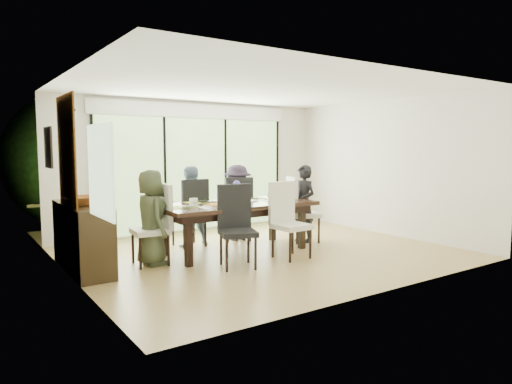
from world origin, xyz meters
TOP-DOWN VIEW (x-y plane):
  - floor at (0.00, 0.00)m, footprint 6.00×5.00m
  - ceiling at (0.00, 0.00)m, footprint 6.00×5.00m
  - wall_back at (0.00, 2.51)m, footprint 6.00×0.02m
  - wall_front at (0.00, -2.51)m, footprint 6.00×0.02m
  - wall_left at (-3.01, 0.00)m, footprint 0.02×5.00m
  - wall_right at (3.01, 0.00)m, footprint 0.02×5.00m
  - glass_doors at (0.00, 2.47)m, footprint 4.20×0.02m
  - blinds_header at (0.00, 2.46)m, footprint 4.40×0.06m
  - mullion_a at (-2.10, 2.46)m, footprint 0.05×0.04m
  - mullion_b at (-0.70, 2.46)m, footprint 0.05×0.04m
  - mullion_c at (0.70, 2.46)m, footprint 0.05×0.04m
  - mullion_d at (2.10, 2.46)m, footprint 0.05×0.04m
  - side_window at (-2.97, -1.20)m, footprint 0.02×0.90m
  - deck at (0.00, 3.40)m, footprint 6.00×1.80m
  - rail_top at (0.00, 4.20)m, footprint 6.00×0.08m
  - foliage_left at (-1.80, 5.20)m, footprint 3.20×3.20m
  - foliage_mid at (0.40, 5.80)m, footprint 4.00×4.00m
  - foliage_right at (2.20, 5.00)m, footprint 2.80×2.80m
  - foliage_far at (-0.60, 6.50)m, footprint 3.60×3.60m
  - table_top at (-0.35, 0.34)m, footprint 2.66×1.22m
  - table_apron at (-0.35, 0.34)m, footprint 2.44×1.00m
  - table_leg_fl at (-1.43, -0.09)m, footprint 0.10×0.10m
  - table_leg_fr at (0.73, -0.09)m, footprint 0.10×0.10m
  - table_leg_bl at (-1.43, 0.77)m, footprint 0.10×0.10m
  - table_leg_br at (0.73, 0.77)m, footprint 0.10×0.10m
  - chair_left_end at (-1.85, 0.34)m, footprint 0.55×0.55m
  - chair_right_end at (1.15, 0.34)m, footprint 0.66×0.66m
  - chair_far_left at (-0.80, 1.19)m, footprint 0.53×0.53m
  - chair_far_right at (0.20, 1.19)m, footprint 0.65×0.65m
  - chair_near_left at (-0.85, -0.53)m, footprint 0.65×0.65m
  - chair_near_right at (0.15, -0.53)m, footprint 0.53×0.53m
  - person_left_end at (-1.83, 0.34)m, footprint 0.44×0.68m
  - person_right_end at (1.13, 0.34)m, footprint 0.44×0.68m
  - person_far_left at (-0.80, 1.17)m, footprint 0.69×0.46m
  - person_far_right at (0.20, 1.17)m, footprint 0.68×0.44m
  - placemat_left at (-1.30, 0.34)m, footprint 0.49×0.35m
  - placemat_right at (0.60, 0.34)m, footprint 0.49×0.35m
  - placemat_far_l at (-0.80, 0.74)m, footprint 0.49×0.35m
  - placemat_far_r at (0.20, 0.74)m, footprint 0.49×0.35m
  - placemat_paper at (-0.90, 0.04)m, footprint 0.49×0.35m
  - tablet_far_l at (-0.70, 0.69)m, footprint 0.29×0.20m
  - tablet_far_r at (0.15, 0.69)m, footprint 0.27×0.19m
  - papers at (0.35, 0.29)m, footprint 0.33×0.24m
  - platter_base at (-0.90, 0.04)m, footprint 0.29×0.29m
  - platter_snacks at (-0.90, 0.04)m, footprint 0.22×0.22m
  - vase at (-0.30, 0.39)m, footprint 0.09×0.09m
  - hyacinth_stems at (-0.30, 0.39)m, footprint 0.04×0.04m
  - hyacinth_blooms at (-0.30, 0.39)m, footprint 0.12×0.12m
  - laptop at (-1.20, 0.24)m, footprint 0.43×0.40m
  - cup_a at (-1.05, 0.49)m, footprint 0.19×0.19m
  - cup_b at (-0.20, 0.24)m, footprint 0.14×0.14m
  - cup_c at (0.45, 0.44)m, footprint 0.19×0.19m
  - book at (-0.10, 0.39)m, footprint 0.21×0.27m
  - sideboard at (-2.76, 0.60)m, footprint 0.48×1.69m
  - bowl at (-2.76, 0.50)m, footprint 0.50×0.50m
  - candlestick_base at (-2.76, 0.95)m, footprint 0.11×0.11m
  - candlestick_shaft at (-2.76, 0.95)m, footprint 0.03×0.03m
  - candlestick_pan at (-2.76, 0.95)m, footprint 0.11×0.11m
  - candle at (-2.76, 0.95)m, footprint 0.04×0.04m
  - tapestry at (-2.97, 0.40)m, footprint 0.02×1.00m
  - art_frame at (-2.97, 1.70)m, footprint 0.03×0.55m
  - art_canvas at (-2.95, 1.70)m, footprint 0.01×0.45m

SIDE VIEW (x-z plane):
  - deck at x=0.00m, z-range -0.10..0.00m
  - floor at x=0.00m, z-range -0.01..0.00m
  - table_leg_fl at x=-1.43m, z-range 0.00..0.76m
  - table_leg_fr at x=0.73m, z-range 0.00..0.76m
  - table_leg_bl at x=-1.43m, z-range 0.00..0.76m
  - table_leg_br at x=0.73m, z-range 0.00..0.76m
  - sideboard at x=-2.76m, z-range 0.00..0.95m
  - rail_top at x=0.00m, z-range 0.52..0.58m
  - chair_left_end at x=-1.85m, z-range 0.00..1.22m
  - chair_right_end at x=1.15m, z-range 0.00..1.22m
  - chair_far_left at x=-0.80m, z-range 0.00..1.22m
  - chair_far_right at x=0.20m, z-range 0.00..1.22m
  - chair_near_left at x=-0.85m, z-range 0.00..1.22m
  - chair_near_right at x=0.15m, z-range 0.00..1.22m
  - table_apron at x=-0.35m, z-range 0.64..0.75m
  - person_left_end at x=-1.83m, z-range 0.00..1.43m
  - person_right_end at x=1.13m, z-range 0.00..1.43m
  - person_far_left at x=-0.80m, z-range 0.00..1.43m
  - person_far_right at x=0.20m, z-range 0.00..1.43m
  - table_top at x=-0.35m, z-range 0.76..0.83m
  - papers at x=0.35m, z-range 0.83..0.83m
  - placemat_left at x=-1.30m, z-range 0.83..0.84m
  - placemat_right at x=0.60m, z-range 0.83..0.84m
  - placemat_far_l at x=-0.80m, z-range 0.83..0.84m
  - placemat_far_r at x=0.20m, z-range 0.83..0.84m
  - placemat_paper at x=-0.90m, z-range 0.83..0.84m
  - book at x=-0.10m, z-range 0.83..0.85m
  - tablet_far_r at x=0.15m, z-range 0.84..0.85m
  - tablet_far_l at x=-0.70m, z-range 0.84..0.85m
  - laptop at x=-1.20m, z-range 0.83..0.86m
  - platter_base at x=-0.90m, z-range 0.84..0.86m
  - platter_snacks at x=-0.90m, z-range 0.86..0.88m
  - cup_b at x=-0.20m, z-range 0.83..0.93m
  - cup_a at x=-1.05m, z-range 0.83..0.94m
  - cup_c at x=0.45m, z-range 0.83..0.94m
  - vase at x=-0.30m, z-range 0.83..0.96m
  - candlestick_base at x=-2.76m, z-range 0.95..0.99m
  - bowl at x=-2.76m, z-range 0.95..1.07m
  - hyacinth_stems at x=-0.30m, z-range 0.94..1.12m
  - hyacinth_blooms at x=-0.30m, z-range 1.08..1.20m
  - glass_doors at x=0.00m, z-range 0.05..2.35m
  - mullion_a at x=-2.10m, z-range 0.05..2.35m
  - mullion_b at x=-0.70m, z-range 0.05..2.35m
  - mullion_c at x=0.70m, z-range 0.05..2.35m
  - mullion_d at x=2.10m, z-range 0.05..2.35m
  - foliage_right at x=2.20m, z-range -0.14..2.66m
  - wall_back at x=0.00m, z-range 0.00..2.70m
  - wall_front at x=0.00m, z-range 0.00..2.70m
  - wall_left at x=-3.01m, z-range 0.00..2.70m
  - wall_right at x=3.01m, z-range 0.00..2.70m
  - foliage_left at x=-1.80m, z-range -0.16..3.04m
  - side_window at x=-2.97m, z-range 1.00..2.00m
  - foliage_far at x=-0.60m, z-range -0.18..3.42m
  - candlestick_shaft at x=-2.76m, z-range 0.98..2.30m
  - tapestry at x=-2.97m, z-range 0.95..2.45m
  - art_frame at x=-2.97m, z-range 1.42..2.08m
  - art_canvas at x=-2.95m, z-range 1.48..2.02m
  - foliage_mid at x=0.40m, z-range -0.20..3.80m
  - candlestick_pan at x=-2.76m, z-range 2.28..2.31m
  - candle at x=-2.76m, z-range 2.30..2.41m
  - blinds_header at x=0.00m, z-range 2.36..2.64m
  - ceiling at x=0.00m, z-range 2.70..2.71m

